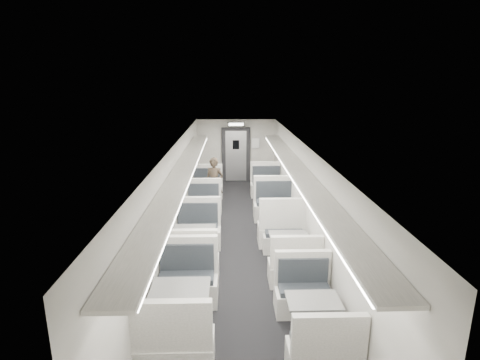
{
  "coord_description": "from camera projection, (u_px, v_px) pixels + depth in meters",
  "views": [
    {
      "loc": [
        -0.22,
        -8.28,
        3.82
      ],
      "look_at": [
        0.05,
        1.84,
        1.12
      ],
      "focal_mm": 28.0,
      "sensor_mm": 36.0,
      "label": 1
    }
  ],
  "objects": [
    {
      "name": "vestibule_door",
      "position": [
        236.0,
        155.0,
        14.45
      ],
      "size": [
        1.1,
        0.13,
        2.1
      ],
      "color": "black",
      "rests_on": "room"
    },
    {
      "name": "window_c",
      "position": [
        169.0,
        206.0,
        7.64
      ],
      "size": [
        0.02,
        1.18,
        0.84
      ],
      "primitive_type": "cube",
      "color": "black",
      "rests_on": "room"
    },
    {
      "name": "window_b",
      "position": [
        182.0,
        178.0,
        9.76
      ],
      "size": [
        0.02,
        1.18,
        0.84
      ],
      "primitive_type": "cube",
      "color": "black",
      "rests_on": "room"
    },
    {
      "name": "booth_right_a",
      "position": [
        269.0,
        192.0,
        11.95
      ],
      "size": [
        1.06,
        2.15,
        1.15
      ],
      "color": "white",
      "rests_on": "room"
    },
    {
      "name": "window_d",
      "position": [
        145.0,
        254.0,
        5.51
      ],
      "size": [
        0.02,
        1.18,
        0.84
      ],
      "primitive_type": "cube",
      "color": "black",
      "rests_on": "room"
    },
    {
      "name": "room",
      "position": [
        240.0,
        197.0,
        8.68
      ],
      "size": [
        3.24,
        12.24,
        2.64
      ],
      "color": "black",
      "rests_on": "ground"
    },
    {
      "name": "exit_sign",
      "position": [
        236.0,
        124.0,
        13.66
      ],
      "size": [
        0.62,
        0.12,
        0.16
      ],
      "color": "black",
      "rests_on": "room"
    },
    {
      "name": "booth_right_b",
      "position": [
        277.0,
        216.0,
        9.74
      ],
      "size": [
        1.13,
        2.28,
        1.22
      ],
      "color": "white",
      "rests_on": "room"
    },
    {
      "name": "passenger",
      "position": [
        214.0,
        183.0,
        11.37
      ],
      "size": [
        0.67,
        0.55,
        1.59
      ],
      "primitive_type": "imported",
      "rotation": [
        0.0,
        0.0,
        -0.33
      ],
      "color": "black",
      "rests_on": "room"
    },
    {
      "name": "booth_left_c",
      "position": [
        195.0,
        245.0,
        8.05
      ],
      "size": [
        1.07,
        2.17,
        1.16
      ],
      "color": "white",
      "rests_on": "room"
    },
    {
      "name": "booth_left_d",
      "position": [
        181.0,
        308.0,
        5.82
      ],
      "size": [
        1.08,
        2.18,
        1.17
      ],
      "color": "white",
      "rests_on": "room"
    },
    {
      "name": "window_a",
      "position": [
        190.0,
        161.0,
        11.89
      ],
      "size": [
        0.02,
        1.18,
        0.84
      ],
      "primitive_type": "cube",
      "color": "black",
      "rests_on": "room"
    },
    {
      "name": "booth_right_c",
      "position": [
        288.0,
        250.0,
        7.92
      ],
      "size": [
        0.98,
        1.98,
        1.06
      ],
      "color": "white",
      "rests_on": "room"
    },
    {
      "name": "luggage_rack_left",
      "position": [
        184.0,
        171.0,
        8.17
      ],
      "size": [
        0.46,
        10.4,
        0.09
      ],
      "color": "white",
      "rests_on": "room"
    },
    {
      "name": "booth_right_d",
      "position": [
        312.0,
        319.0,
        5.63
      ],
      "size": [
        0.96,
        1.94,
        1.04
      ],
      "color": "white",
      "rests_on": "room"
    },
    {
      "name": "wall_notice",
      "position": [
        255.0,
        143.0,
        14.34
      ],
      "size": [
        0.32,
        0.02,
        0.4
      ],
      "primitive_type": "cube",
      "color": "white",
      "rests_on": "room"
    },
    {
      "name": "booth_left_a",
      "position": [
        206.0,
        193.0,
        11.85
      ],
      "size": [
        1.01,
        2.05,
        1.1
      ],
      "color": "white",
      "rests_on": "room"
    },
    {
      "name": "luggage_rack_right",
      "position": [
        297.0,
        170.0,
        8.24
      ],
      "size": [
        0.46,
        10.4,
        0.09
      ],
      "color": "white",
      "rests_on": "room"
    },
    {
      "name": "booth_left_b",
      "position": [
        202.0,
        214.0,
        10.03
      ],
      "size": [
        1.0,
        2.03,
        1.08
      ],
      "color": "white",
      "rests_on": "room"
    }
  ]
}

